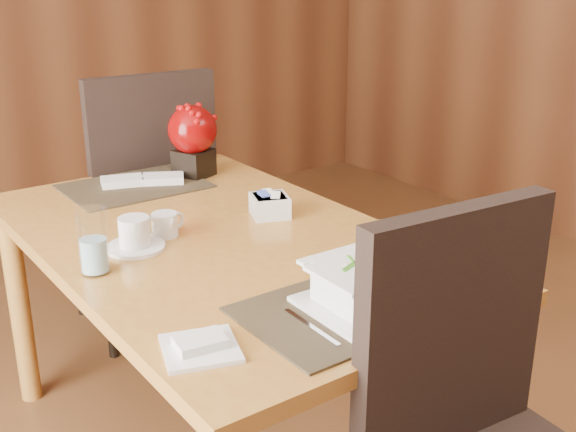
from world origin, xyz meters
TOP-DOWN VIEW (x-y plane):
  - dining_table at (0.00, 0.60)m, footprint 0.90×1.50m
  - placemat_near at (0.00, 0.05)m, footprint 0.45×0.33m
  - placemat_far at (0.00, 1.15)m, footprint 0.45×0.33m
  - soup_setting at (0.04, 0.02)m, footprint 0.27×0.27m
  - coffee_cup at (-0.23, 0.65)m, footprint 0.16×0.16m
  - water_glass at (-0.37, 0.56)m, footprint 0.07×0.07m
  - creamer_jug at (-0.12, 0.68)m, footprint 0.11×0.11m
  - sugar_caddy at (0.21, 0.65)m, footprint 0.14×0.14m
  - berry_decor at (0.23, 1.15)m, footprint 0.17×0.17m
  - napkins_far at (0.04, 1.15)m, footprint 0.29×0.20m
  - bread_plate at (-0.34, 0.09)m, footprint 0.19×0.19m
  - far_chair at (0.18, 1.48)m, footprint 0.54×0.55m

SIDE VIEW (x-z plane):
  - far_chair at x=0.18m, z-range 0.07..1.16m
  - dining_table at x=0.00m, z-range 0.28..1.03m
  - placemat_near at x=0.00m, z-range 0.75..0.76m
  - placemat_far at x=0.00m, z-range 0.75..0.76m
  - bread_plate at x=-0.34m, z-range 0.75..0.76m
  - napkins_far at x=0.04m, z-range 0.76..0.78m
  - sugar_caddy at x=0.21m, z-range 0.75..0.81m
  - creamer_jug at x=-0.12m, z-range 0.75..0.82m
  - coffee_cup at x=-0.23m, z-range 0.74..0.83m
  - soup_setting at x=0.04m, z-range 0.75..0.86m
  - water_glass at x=-0.37m, z-range 0.75..0.92m
  - berry_decor at x=0.23m, z-range 0.77..1.02m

